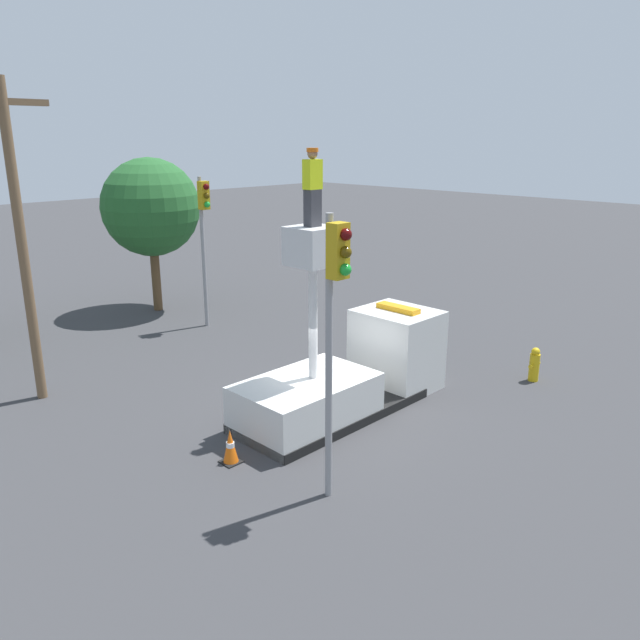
{
  "coord_description": "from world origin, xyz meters",
  "views": [
    {
      "loc": [
        -10.74,
        -10.21,
        6.93
      ],
      "look_at": [
        -1.73,
        -1.28,
        3.18
      ],
      "focal_mm": 35.0,
      "sensor_mm": 36.0,
      "label": 1
    }
  ],
  "objects_px": {
    "traffic_cone_rear": "(230,447)",
    "fire_hydrant": "(534,365)",
    "bucket_truck": "(350,373)",
    "worker": "(313,188)",
    "tree_left_bg": "(151,208)",
    "traffic_light_pole": "(335,305)",
    "utility_pole": "(21,235)",
    "traffic_light_across": "(204,223)"
  },
  "relations": [
    {
      "from": "tree_left_bg",
      "to": "traffic_light_across",
      "type": "bearing_deg",
      "value": -88.39
    },
    {
      "from": "traffic_light_pole",
      "to": "tree_left_bg",
      "type": "distance_m",
      "value": 15.67
    },
    {
      "from": "worker",
      "to": "fire_hydrant",
      "type": "xyz_separation_m",
      "value": [
        6.53,
        -2.62,
        -5.31
      ]
    },
    {
      "from": "traffic_light_pole",
      "to": "fire_hydrant",
      "type": "relative_size",
      "value": 5.51
    },
    {
      "from": "traffic_light_across",
      "to": "tree_left_bg",
      "type": "relative_size",
      "value": 0.9
    },
    {
      "from": "worker",
      "to": "traffic_cone_rear",
      "type": "bearing_deg",
      "value": -177.13
    },
    {
      "from": "worker",
      "to": "traffic_light_pole",
      "type": "height_order",
      "value": "worker"
    },
    {
      "from": "bucket_truck",
      "to": "utility_pole",
      "type": "height_order",
      "value": "utility_pole"
    },
    {
      "from": "traffic_light_pole",
      "to": "worker",
      "type": "bearing_deg",
      "value": 52.02
    },
    {
      "from": "tree_left_bg",
      "to": "utility_pole",
      "type": "distance_m",
      "value": 9.1
    },
    {
      "from": "traffic_light_across",
      "to": "traffic_light_pole",
      "type": "bearing_deg",
      "value": -114.3
    },
    {
      "from": "traffic_light_across",
      "to": "fire_hydrant",
      "type": "distance_m",
      "value": 12.32
    },
    {
      "from": "traffic_light_pole",
      "to": "utility_pole",
      "type": "bearing_deg",
      "value": 102.68
    },
    {
      "from": "traffic_light_pole",
      "to": "tree_left_bg",
      "type": "relative_size",
      "value": 0.92
    },
    {
      "from": "fire_hydrant",
      "to": "traffic_cone_rear",
      "type": "bearing_deg",
      "value": 164.93
    },
    {
      "from": "tree_left_bg",
      "to": "utility_pole",
      "type": "height_order",
      "value": "utility_pole"
    },
    {
      "from": "bucket_truck",
      "to": "worker",
      "type": "bearing_deg",
      "value": 180.0
    },
    {
      "from": "traffic_cone_rear",
      "to": "utility_pole",
      "type": "height_order",
      "value": "utility_pole"
    },
    {
      "from": "bucket_truck",
      "to": "traffic_light_pole",
      "type": "height_order",
      "value": "traffic_light_pole"
    },
    {
      "from": "fire_hydrant",
      "to": "tree_left_bg",
      "type": "bearing_deg",
      "value": 103.68
    },
    {
      "from": "tree_left_bg",
      "to": "utility_pole",
      "type": "bearing_deg",
      "value": -141.27
    },
    {
      "from": "bucket_truck",
      "to": "traffic_cone_rear",
      "type": "xyz_separation_m",
      "value": [
        -4.06,
        -0.14,
        -0.57
      ]
    },
    {
      "from": "bucket_truck",
      "to": "traffic_cone_rear",
      "type": "height_order",
      "value": "bucket_truck"
    },
    {
      "from": "bucket_truck",
      "to": "tree_left_bg",
      "type": "height_order",
      "value": "tree_left_bg"
    },
    {
      "from": "worker",
      "to": "traffic_light_across",
      "type": "distance_m",
      "value": 9.39
    },
    {
      "from": "worker",
      "to": "utility_pole",
      "type": "xyz_separation_m",
      "value": [
        -4.16,
        6.45,
        -1.32
      ]
    },
    {
      "from": "fire_hydrant",
      "to": "traffic_light_pole",
      "type": "bearing_deg",
      "value": -179.48
    },
    {
      "from": "fire_hydrant",
      "to": "worker",
      "type": "bearing_deg",
      "value": 158.15
    },
    {
      "from": "traffic_light_across",
      "to": "utility_pole",
      "type": "xyz_separation_m",
      "value": [
        -7.2,
        -2.24,
        0.57
      ]
    },
    {
      "from": "bucket_truck",
      "to": "utility_pole",
      "type": "relative_size",
      "value": 0.75
    },
    {
      "from": "tree_left_bg",
      "to": "bucket_truck",
      "type": "bearing_deg",
      "value": -97.39
    },
    {
      "from": "utility_pole",
      "to": "fire_hydrant",
      "type": "bearing_deg",
      "value": -40.3
    },
    {
      "from": "tree_left_bg",
      "to": "traffic_light_pole",
      "type": "bearing_deg",
      "value": -108.77
    },
    {
      "from": "traffic_light_pole",
      "to": "tree_left_bg",
      "type": "bearing_deg",
      "value": 71.23
    },
    {
      "from": "tree_left_bg",
      "to": "utility_pole",
      "type": "relative_size",
      "value": 0.74
    },
    {
      "from": "traffic_light_pole",
      "to": "utility_pole",
      "type": "relative_size",
      "value": 0.68
    },
    {
      "from": "utility_pole",
      "to": "tree_left_bg",
      "type": "bearing_deg",
      "value": 38.73
    },
    {
      "from": "bucket_truck",
      "to": "utility_pole",
      "type": "bearing_deg",
      "value": 130.59
    },
    {
      "from": "worker",
      "to": "traffic_light_pole",
      "type": "distance_m",
      "value": 3.88
    },
    {
      "from": "worker",
      "to": "utility_pole",
      "type": "height_order",
      "value": "utility_pole"
    },
    {
      "from": "traffic_cone_rear",
      "to": "fire_hydrant",
      "type": "bearing_deg",
      "value": -15.07
    },
    {
      "from": "traffic_light_pole",
      "to": "fire_hydrant",
      "type": "xyz_separation_m",
      "value": [
        8.63,
        0.08,
        -3.48
      ]
    }
  ]
}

